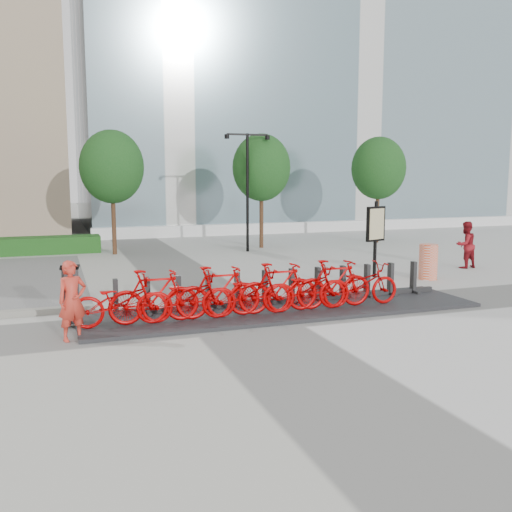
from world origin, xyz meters
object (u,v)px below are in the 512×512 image
object	(u,v)px
pedestrian	(466,245)
construction_barrel	(428,262)
kiosk	(71,295)
worker_red	(72,301)
map_sign	(376,227)
bike_0	(120,301)

from	to	relation	value
pedestrian	construction_barrel	bearing A→B (deg)	21.99
construction_barrel	pedestrian	bearing A→B (deg)	28.67
kiosk	construction_barrel	size ratio (longest dim) A/B	1.17
kiosk	worker_red	xyz separation A→B (m)	(0.00, -1.08, 0.10)
worker_red	pedestrian	size ratio (longest dim) A/B	0.97
construction_barrel	map_sign	size ratio (longest dim) A/B	0.45
kiosk	worker_red	world-z (taller)	worker_red
bike_0	construction_barrel	bearing A→B (deg)	-74.02
kiosk	map_sign	bearing A→B (deg)	14.97
bike_0	construction_barrel	world-z (taller)	bike_0
kiosk	map_sign	xyz separation A→B (m)	(9.39, 3.13, 0.91)
kiosk	worker_red	size ratio (longest dim) A/B	0.81
bike_0	pedestrian	xyz separation A→B (m)	(12.39, 4.22, 0.22)
bike_0	map_sign	distance (m)	9.26
map_sign	worker_red	bearing A→B (deg)	-175.32
kiosk	pedestrian	xyz separation A→B (m)	(13.37, 3.64, 0.12)
worker_red	map_sign	size ratio (longest dim) A/B	0.66
pedestrian	map_sign	distance (m)	4.08
kiosk	bike_0	bearing A→B (deg)	-34.36
worker_red	map_sign	bearing A→B (deg)	3.37
construction_barrel	map_sign	xyz separation A→B (m)	(-1.38, 0.90, 1.06)
construction_barrel	bike_0	bearing A→B (deg)	-164.02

